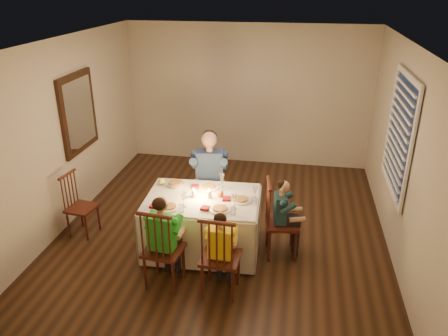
% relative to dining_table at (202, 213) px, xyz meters
% --- Properties ---
extents(ground, '(5.00, 5.00, 0.00)m').
position_rel_dining_table_xyz_m(ground, '(0.18, 0.60, -0.54)').
color(ground, black).
rests_on(ground, ground).
extents(wall_left, '(0.02, 5.00, 2.60)m').
position_rel_dining_table_xyz_m(wall_left, '(-2.07, 0.60, 0.76)').
color(wall_left, '#C0B4A4').
rests_on(wall_left, ground).
extents(wall_right, '(0.02, 5.00, 2.60)m').
position_rel_dining_table_xyz_m(wall_right, '(2.43, 0.60, 0.76)').
color(wall_right, '#C0B4A4').
rests_on(wall_right, ground).
extents(wall_back, '(4.50, 0.02, 2.60)m').
position_rel_dining_table_xyz_m(wall_back, '(0.18, 3.10, 0.76)').
color(wall_back, '#C0B4A4').
rests_on(wall_back, ground).
extents(ceiling, '(5.00, 5.00, 0.00)m').
position_rel_dining_table_xyz_m(ceiling, '(0.18, 0.60, 2.06)').
color(ceiling, white).
rests_on(ceiling, wall_back).
extents(dining_table, '(1.50, 1.12, 0.73)m').
position_rel_dining_table_xyz_m(dining_table, '(0.00, 0.00, 0.00)').
color(dining_table, white).
rests_on(dining_table, ground).
extents(chair_adult, '(0.47, 0.45, 1.03)m').
position_rel_dining_table_xyz_m(chair_adult, '(-0.07, 0.82, -0.54)').
color(chair_adult, '#36130E').
rests_on(chair_adult, ground).
extents(chair_near_left, '(0.46, 0.45, 1.03)m').
position_rel_dining_table_xyz_m(chair_near_left, '(-0.28, -0.78, -0.54)').
color(chair_near_left, '#36130E').
rests_on(chair_near_left, ground).
extents(chair_near_right, '(0.44, 0.42, 1.03)m').
position_rel_dining_table_xyz_m(chair_near_right, '(0.39, -0.81, -0.54)').
color(chair_near_right, '#36130E').
rests_on(chair_near_right, ground).
extents(chair_end, '(0.47, 0.48, 1.03)m').
position_rel_dining_table_xyz_m(chair_end, '(1.01, 0.06, -0.54)').
color(chair_end, '#36130E').
rests_on(chair_end, ground).
extents(chair_extra, '(0.40, 0.42, 0.91)m').
position_rel_dining_table_xyz_m(chair_extra, '(-1.72, 0.08, -0.54)').
color(chair_extra, '#36130E').
rests_on(chair_extra, ground).
extents(adult, '(0.58, 0.54, 1.36)m').
position_rel_dining_table_xyz_m(adult, '(-0.07, 0.82, -0.54)').
color(adult, navy).
rests_on(adult, ground).
extents(child_green, '(0.43, 0.40, 1.14)m').
position_rel_dining_table_xyz_m(child_green, '(-0.28, -0.78, -0.54)').
color(child_green, green).
rests_on(child_green, ground).
extents(child_yellow, '(0.35, 0.32, 1.04)m').
position_rel_dining_table_xyz_m(child_yellow, '(0.39, -0.81, -0.54)').
color(child_yellow, yellow).
rests_on(child_yellow, ground).
extents(child_teal, '(0.37, 0.39, 1.05)m').
position_rel_dining_table_xyz_m(child_teal, '(1.01, 0.06, -0.54)').
color(child_teal, '#1B3A44').
rests_on(child_teal, ground).
extents(setting_adult, '(0.27, 0.27, 0.02)m').
position_rel_dining_table_xyz_m(setting_adult, '(0.03, 0.27, 0.23)').
color(setting_adult, white).
rests_on(setting_adult, dining_table).
extents(setting_green, '(0.27, 0.27, 0.02)m').
position_rel_dining_table_xyz_m(setting_green, '(-0.34, -0.34, 0.23)').
color(setting_green, white).
rests_on(setting_green, dining_table).
extents(setting_yellow, '(0.27, 0.27, 0.02)m').
position_rel_dining_table_xyz_m(setting_yellow, '(0.28, -0.28, 0.23)').
color(setting_yellow, white).
rests_on(setting_yellow, dining_table).
extents(setting_teal, '(0.27, 0.27, 0.02)m').
position_rel_dining_table_xyz_m(setting_teal, '(0.50, 0.00, 0.23)').
color(setting_teal, white).
rests_on(setting_teal, dining_table).
extents(candle_left, '(0.06, 0.06, 0.10)m').
position_rel_dining_table_xyz_m(candle_left, '(-0.11, -0.00, 0.27)').
color(candle_left, white).
rests_on(candle_left, dining_table).
extents(candle_right, '(0.06, 0.06, 0.10)m').
position_rel_dining_table_xyz_m(candle_right, '(0.09, 0.00, 0.27)').
color(candle_right, white).
rests_on(candle_right, dining_table).
extents(squash, '(0.09, 0.09, 0.09)m').
position_rel_dining_table_xyz_m(squash, '(-0.62, 0.27, 0.26)').
color(squash, yellow).
rests_on(squash, dining_table).
extents(orange_fruit, '(0.08, 0.08, 0.08)m').
position_rel_dining_table_xyz_m(orange_fruit, '(0.22, 0.06, 0.26)').
color(orange_fruit, orange).
rests_on(orange_fruit, dining_table).
extents(serving_bowl, '(0.29, 0.29, 0.06)m').
position_rel_dining_table_xyz_m(serving_bowl, '(-0.41, 0.25, 0.25)').
color(serving_bowl, white).
rests_on(serving_bowl, dining_table).
extents(wall_mirror, '(0.06, 0.95, 1.15)m').
position_rel_dining_table_xyz_m(wall_mirror, '(-2.04, 0.90, 0.96)').
color(wall_mirror, black).
rests_on(wall_mirror, wall_left).
extents(window_blinds, '(0.07, 1.34, 1.54)m').
position_rel_dining_table_xyz_m(window_blinds, '(2.38, 0.70, 0.96)').
color(window_blinds, '#0D1935').
rests_on(window_blinds, wall_right).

